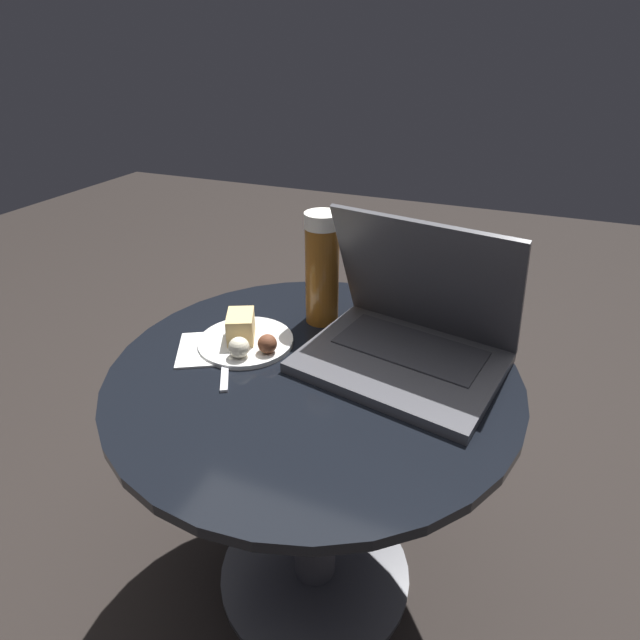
# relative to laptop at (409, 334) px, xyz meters

# --- Properties ---
(ground_plane) EXTENTS (6.00, 6.00, 0.00)m
(ground_plane) POSITION_rel_laptop_xyz_m (-0.14, -0.08, -0.61)
(ground_plane) COLOR black
(table) EXTENTS (0.69, 0.69, 0.56)m
(table) POSITION_rel_laptop_xyz_m (-0.14, -0.08, -0.22)
(table) COLOR #515156
(table) RESTS_ON ground_plane
(napkin) EXTENTS (0.20, 0.18, 0.00)m
(napkin) POSITION_rel_laptop_xyz_m (-0.31, -0.09, -0.05)
(napkin) COLOR white
(napkin) RESTS_ON table
(laptop) EXTENTS (0.36, 0.31, 0.25)m
(laptop) POSITION_rel_laptop_xyz_m (0.00, 0.00, 0.00)
(laptop) COLOR #47474C
(laptop) RESTS_ON table
(beer_glass) EXTENTS (0.07, 0.07, 0.22)m
(beer_glass) POSITION_rel_laptop_xyz_m (-0.19, 0.08, 0.06)
(beer_glass) COLOR brown
(beer_glass) RESTS_ON table
(snack_plate) EXTENTS (0.17, 0.17, 0.06)m
(snack_plate) POSITION_rel_laptop_xyz_m (-0.28, -0.07, -0.03)
(snack_plate) COLOR silver
(snack_plate) RESTS_ON table
(fork) EXTENTS (0.11, 0.17, 0.00)m
(fork) POSITION_rel_laptop_xyz_m (-0.30, -0.11, -0.05)
(fork) COLOR silver
(fork) RESTS_ON table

